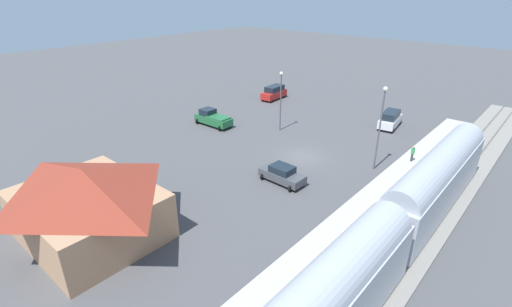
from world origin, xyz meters
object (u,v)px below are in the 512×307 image
suv_red (274,92)px  light_pole_lot_center (281,94)px  pedestrian_on_platform (413,153)px  suv_white (390,119)px  light_pole_near_platform (381,120)px  passenger_train (391,229)px  sedan_charcoal (282,174)px  pickup_green (213,118)px  station_building (87,202)px

suv_red → light_pole_lot_center: bearing=131.4°
pedestrian_on_platform → suv_red: 27.69m
suv_white → light_pole_lot_center: size_ratio=0.68×
suv_white → light_pole_near_platform: (-3.77, 12.83, 4.17)m
passenger_train → sedan_charcoal: (12.20, -4.55, -1.98)m
pickup_green → light_pole_near_platform: size_ratio=0.63×
suv_white → passenger_train: bearing=112.2°
light_pole_lot_center → pickup_green: bearing=30.1°
suv_red → suv_white: same height
passenger_train → station_building: (18.00, 11.22, 0.03)m
passenger_train → suv_white: passenger_train is taller
station_building → pickup_green: (10.71, -22.29, -1.86)m
suv_red → pickup_green: size_ratio=0.92×
pickup_green → light_pole_near_platform: 22.41m
sedan_charcoal → light_pole_near_platform: size_ratio=0.53×
passenger_train → sedan_charcoal: size_ratio=7.92×
pickup_green → sedan_charcoal: size_ratio=1.19×
suv_red → sedan_charcoal: 28.35m
pickup_green → light_pole_lot_center: 9.76m
station_building → sedan_charcoal: size_ratio=2.39×
pedestrian_on_platform → light_pole_near_platform: (2.42, 3.71, 4.04)m
suv_white → light_pole_near_platform: bearing=106.4°
passenger_train → sedan_charcoal: passenger_train is taller
sedan_charcoal → suv_red: bearing=-50.2°
station_building → light_pole_near_platform: size_ratio=1.27×
suv_white → light_pole_lot_center: light_pole_lot_center is taller
station_building → light_pole_lot_center: light_pole_lot_center is taller
light_pole_lot_center → suv_red: bearing=-48.6°
light_pole_near_platform → light_pole_lot_center: size_ratio=1.13×
pedestrian_on_platform → suv_white: bearing=-55.9°
station_building → light_pole_lot_center: 27.03m
pedestrian_on_platform → pickup_green: (24.33, 5.65, -0.25)m
suv_red → pickup_green: bearing=96.2°
suv_red → light_pole_near_platform: 27.38m
station_building → pedestrian_on_platform: (-13.62, -27.93, -1.61)m
pickup_green → suv_white: bearing=-140.9°
station_building → suv_red: station_building is taller
suv_white → station_building: bearing=78.7°
suv_red → passenger_train: bearing=139.1°
pedestrian_on_platform → suv_white: (6.19, -9.12, -0.13)m
station_building → pickup_green: station_building is taller
pickup_green → passenger_train: bearing=158.9°
suv_red → pickup_green: 15.33m
passenger_train → light_pole_near_platform: bearing=-62.4°
passenger_train → suv_red: size_ratio=7.21×
pedestrian_on_platform → light_pole_lot_center: light_pole_lot_center is taller
pedestrian_on_platform → light_pole_lot_center: bearing=3.9°
pickup_green → pedestrian_on_platform: bearing=-166.9°
station_building → suv_red: size_ratio=2.18×
passenger_train → pedestrian_on_platform: bearing=-75.3°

